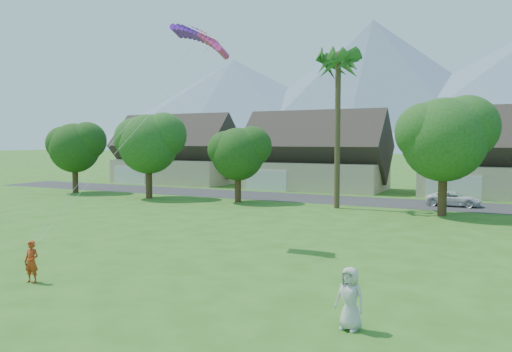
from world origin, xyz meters
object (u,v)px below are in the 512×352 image
Objects in this scene: parafoil_kite at (202,37)px; parked_car at (453,199)px; kite_flyer at (32,262)px; watcher at (350,298)px.

parked_car is at bearing 65.67° from parafoil_kite.
watcher is at bearing -8.58° from kite_flyer.
watcher is 0.42× the size of parked_car.
parked_car is at bearing 56.39° from kite_flyer.
kite_flyer is at bearing -99.35° from parafoil_kite.
parafoil_kite is (-10.48, -21.74, 10.13)m from parked_car.
parafoil_kite is at bearing 67.18° from kite_flyer.
parked_car is (12.25, 31.02, -0.20)m from kite_flyer.
parafoil_kite reaches higher than parked_car.
kite_flyer is 0.47× the size of parafoil_kite.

